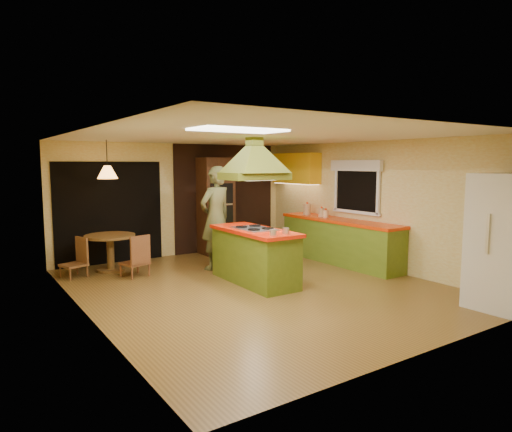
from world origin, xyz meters
TOP-DOWN VIEW (x-y plane):
  - ground at (0.00, 0.00)m, footprint 6.50×6.50m
  - room_walls at (0.00, 0.00)m, footprint 5.50×6.50m
  - ceiling_plane at (0.00, 0.00)m, footprint 6.50×6.50m
  - brick_panel at (1.25, 3.23)m, footprint 2.64×0.03m
  - nook_opening at (-1.50, 3.23)m, footprint 2.20×0.03m
  - right_counter at (2.45, 0.60)m, footprint 0.62×3.05m
  - upper_cabinets at (2.57, 2.20)m, footprint 0.34×1.40m
  - window_right at (2.70, 0.40)m, footprint 0.12×1.35m
  - fluor_panel at (-1.10, -1.20)m, footprint 1.20×0.60m
  - kitchen_island at (0.11, 0.26)m, footprint 0.78×1.89m
  - range_hood at (0.11, 0.26)m, footprint 1.08×0.80m
  - man at (0.06, 1.56)m, footprint 0.83×0.64m
  - refrigerator at (2.25, -2.87)m, footprint 0.81×0.77m
  - wall_oven at (0.82, 2.95)m, footprint 0.73×0.61m
  - dining_table at (-1.72, 2.50)m, footprint 0.94×0.94m
  - chair_left at (-2.42, 2.40)m, footprint 0.49×0.49m
  - chair_near at (-1.47, 1.85)m, footprint 0.52×0.52m
  - pendant_lamp at (-1.72, 2.50)m, footprint 0.44×0.44m
  - canister_large at (2.40, 1.58)m, footprint 0.20×0.20m
  - canister_medium at (2.40, 1.10)m, footprint 0.16×0.16m
  - canister_small at (2.40, 0.97)m, footprint 0.15×0.15m

SIDE VIEW (x-z plane):
  - ground at x=0.00m, z-range 0.00..0.00m
  - chair_left at x=-2.42m, z-range 0.00..0.72m
  - chair_near at x=-1.47m, z-range 0.00..0.77m
  - right_counter at x=2.45m, z-range 0.00..0.92m
  - kitchen_island at x=0.11m, z-range 0.00..0.95m
  - dining_table at x=-1.72m, z-range 0.14..0.85m
  - refrigerator at x=2.25m, z-range 0.00..1.93m
  - canister_small at x=2.40m, z-range 0.92..1.08m
  - man at x=0.06m, z-range 0.00..2.01m
  - canister_medium at x=2.40m, z-range 0.92..1.10m
  - canister_large at x=2.40m, z-range 0.92..1.17m
  - nook_opening at x=-1.50m, z-range 0.00..2.10m
  - wall_oven at x=0.82m, z-range 0.00..2.19m
  - room_walls at x=0.00m, z-range -2.00..4.50m
  - brick_panel at x=1.25m, z-range 0.00..2.50m
  - window_right at x=2.70m, z-range 1.24..2.30m
  - pendant_lamp at x=-1.72m, z-range 1.78..2.02m
  - upper_cabinets at x=2.57m, z-range 1.60..2.30m
  - range_hood at x=0.11m, z-range 1.85..2.65m
  - fluor_panel at x=-1.10m, z-range 2.47..2.50m
  - ceiling_plane at x=0.00m, z-range 2.50..2.50m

